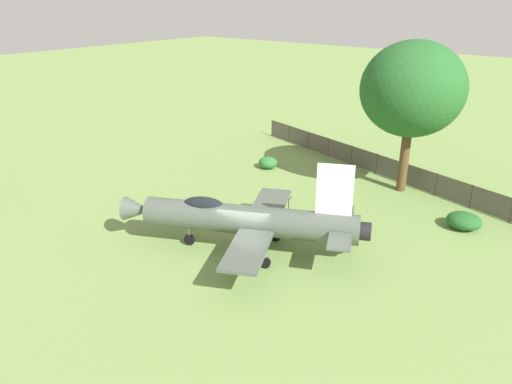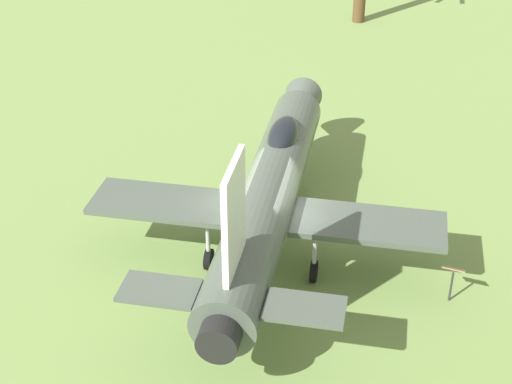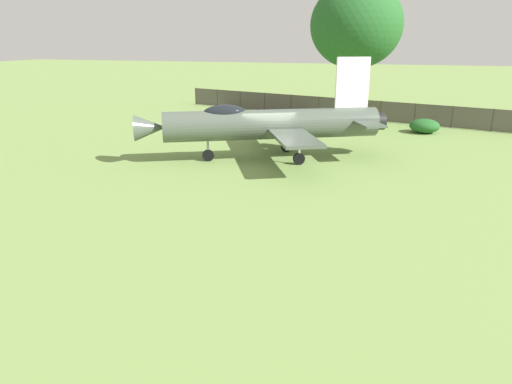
% 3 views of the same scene
% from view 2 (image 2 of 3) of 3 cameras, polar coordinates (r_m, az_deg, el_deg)
% --- Properties ---
extents(ground_plane, '(200.00, 200.00, 0.00)m').
position_cam_2_polar(ground_plane, '(22.21, 0.89, -4.39)').
color(ground_plane, '#75934C').
extents(display_jet, '(12.51, 9.56, 5.23)m').
position_cam_2_polar(display_jet, '(21.46, 1.10, 0.25)').
color(display_jet, '#4C564C').
rests_on(display_jet, ground_plane).
extents(info_plaque, '(0.54, 0.68, 1.14)m').
position_cam_2_polar(info_plaque, '(20.54, 14.49, -5.96)').
color(info_plaque, '#333333').
rests_on(info_plaque, ground_plane).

